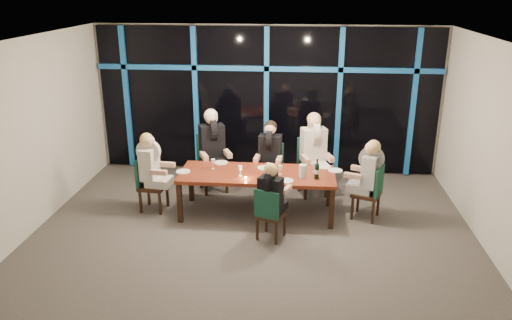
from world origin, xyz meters
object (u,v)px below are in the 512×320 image
object	(u,v)px
chair_far_mid	(270,166)
chair_end_left	(148,181)
chair_end_right	(372,190)
diner_end_right	(369,168)
chair_far_right	(312,163)
dining_table	(257,177)
diner_near_mid	(271,189)
diner_far_right	(314,143)
diner_far_mid	(270,148)
chair_far_left	(212,159)
diner_end_left	(151,161)
wine_bottle	(317,171)
diner_far_left	(212,139)
water_pitcher	(303,171)

from	to	relation	value
chair_far_mid	chair_end_left	world-z (taller)	chair_far_mid
chair_end_right	diner_end_right	distance (m)	0.38
chair_far_right	dining_table	bearing A→B (deg)	-150.04
diner_near_mid	diner_far_right	bearing A→B (deg)	-89.22
dining_table	diner_end_right	size ratio (longest dim) A/B	2.83
chair_end_right	diner_end_right	size ratio (longest dim) A/B	1.03
chair_end_left	diner_far_mid	xyz separation A→B (m)	(2.05, 0.80, 0.40)
chair_far_left	diner_end_left	distance (m)	1.37
chair_far_mid	wine_bottle	xyz separation A→B (m)	(0.82, -1.04, 0.34)
diner_far_mid	diner_end_right	bearing A→B (deg)	-19.31
dining_table	chair_far_right	world-z (taller)	chair_far_right
chair_far_mid	wine_bottle	bearing A→B (deg)	-46.06
chair_far_right	wine_bottle	xyz separation A→B (m)	(0.06, -1.17, 0.28)
chair_far_mid	chair_end_left	xyz separation A→B (m)	(-2.06, -0.88, -0.01)
chair_far_mid	diner_far_left	distance (m)	1.19
chair_far_left	diner_end_right	xyz separation A→B (m)	(2.79, -1.01, 0.30)
chair_end_left	diner_end_right	size ratio (longest dim) A/B	1.04
diner_end_left	wine_bottle	world-z (taller)	diner_end_left
chair_end_right	diner_end_right	world-z (taller)	diner_end_right
wine_bottle	diner_far_left	bearing A→B (deg)	149.97
chair_far_mid	diner_end_left	distance (m)	2.20
diner_end_left	diner_near_mid	distance (m)	2.27
chair_end_left	diner_far_right	xyz separation A→B (m)	(2.85, 0.92, 0.49)
chair_far_right	diner_end_right	world-z (taller)	diner_end_right
dining_table	diner_near_mid	bearing A→B (deg)	-70.98
chair_far_left	diner_far_right	distance (m)	1.96
chair_far_mid	chair_end_right	world-z (taller)	chair_far_mid
diner_near_mid	diner_end_left	bearing A→B (deg)	-0.51
chair_end_left	diner_end_left	xyz separation A→B (m)	(0.08, -0.01, 0.38)
diner_far_left	diner_far_mid	bearing A→B (deg)	-32.07
chair_far_left	diner_near_mid	distance (m)	2.26
chair_end_right	chair_far_mid	bearing A→B (deg)	-95.62
dining_table	chair_end_right	bearing A→B (deg)	-0.66
chair_far_mid	diner_end_right	size ratio (longest dim) A/B	1.06
diner_far_right	wine_bottle	xyz separation A→B (m)	(0.03, -1.09, -0.14)
chair_end_right	diner_end_left	bearing A→B (deg)	-68.45
diner_near_mid	water_pitcher	world-z (taller)	diner_near_mid
chair_end_left	diner_end_right	bearing A→B (deg)	-83.70
chair_far_left	diner_near_mid	xyz separation A→B (m)	(1.25, -1.87, 0.22)
wine_bottle	chair_end_right	bearing A→B (deg)	9.01
diner_near_mid	water_pitcher	size ratio (longest dim) A/B	3.79
chair_end_left	diner_far_mid	size ratio (longest dim) A/B	1.00
diner_far_left	wine_bottle	bearing A→B (deg)	-54.73
chair_far_mid	diner_far_left	size ratio (longest dim) A/B	0.93
dining_table	chair_far_mid	xyz separation A→B (m)	(0.17, 0.88, -0.14)
chair_far_mid	chair_end_left	bearing A→B (deg)	-150.96
chair_end_left	diner_far_left	xyz separation A→B (m)	(0.97, 0.94, 0.50)
diner_far_mid	diner_near_mid	world-z (taller)	diner_far_mid
chair_far_left	chair_end_left	size ratio (longest dim) A/B	1.14
chair_far_mid	diner_near_mid	size ratio (longest dim) A/B	1.17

